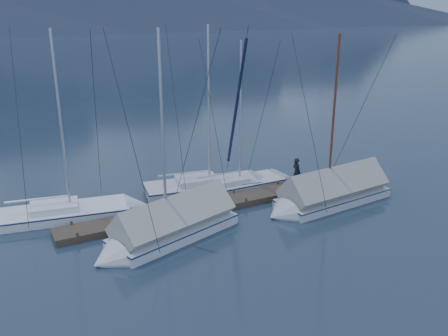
{
  "coord_description": "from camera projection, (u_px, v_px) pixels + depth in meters",
  "views": [
    {
      "loc": [
        -11.09,
        -19.27,
        10.34
      ],
      "look_at": [
        0.0,
        2.0,
        2.2
      ],
      "focal_mm": 38.0,
      "sensor_mm": 36.0,
      "label": 1
    }
  ],
  "objects": [
    {
      "name": "ground",
      "position": [
        242.0,
        220.0,
        24.36
      ],
      "size": [
        1000.0,
        1000.0,
        0.0
      ],
      "primitive_type": "plane",
      "color": "#172434",
      "rests_on": "ground"
    },
    {
      "name": "dock",
      "position": [
        224.0,
        204.0,
        26.0
      ],
      "size": [
        18.0,
        1.5,
        0.54
      ],
      "color": "#382D23",
      "rests_on": "ground"
    },
    {
      "name": "mooring_posts",
      "position": [
        216.0,
        202.0,
        25.71
      ],
      "size": [
        15.12,
        1.52,
        0.35
      ],
      "color": "#382D23",
      "rests_on": "ground"
    },
    {
      "name": "sailboat_open_left",
      "position": [
        82.0,
        212.0,
        24.81
      ],
      "size": [
        8.12,
        3.7,
        10.4
      ],
      "color": "white",
      "rests_on": "ground"
    },
    {
      "name": "sailboat_open_mid",
      "position": [
        218.0,
        185.0,
        28.56
      ],
      "size": [
        8.15,
        3.66,
        10.45
      ],
      "color": "silver",
      "rests_on": "ground"
    },
    {
      "name": "sailboat_open_right",
      "position": [
        247.0,
        184.0,
        28.81
      ],
      "size": [
        7.22,
        3.1,
        9.53
      ],
      "color": "silver",
      "rests_on": "ground"
    },
    {
      "name": "sailboat_covered_near",
      "position": [
        325.0,
        196.0,
        26.1
      ],
      "size": [
        7.99,
        3.37,
        10.15
      ],
      "color": "silver",
      "rests_on": "ground"
    },
    {
      "name": "sailboat_covered_far",
      "position": [
        164.0,
        230.0,
        22.04
      ],
      "size": [
        7.83,
        4.33,
        10.53
      ],
      "color": "silver",
      "rests_on": "ground"
    },
    {
      "name": "person",
      "position": [
        297.0,
        172.0,
        27.74
      ],
      "size": [
        0.45,
        0.65,
        1.72
      ],
      "primitive_type": "imported",
      "rotation": [
        0.0,
        0.0,
        1.63
      ],
      "color": "black",
      "rests_on": "dock"
    }
  ]
}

